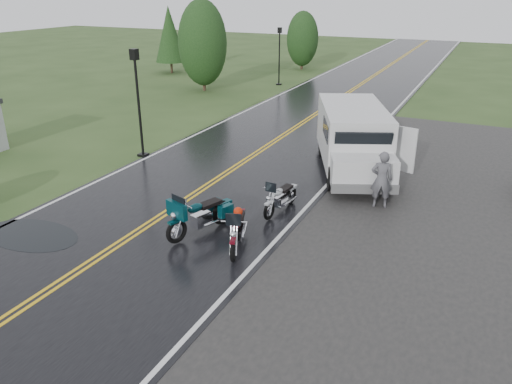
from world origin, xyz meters
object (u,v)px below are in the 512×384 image
motorcycle_teal (176,222)px  lamp_post_near_left (139,104)px  person_at_van (381,180)px  van_white (333,157)px  motorcycle_silver (269,204)px  motorcycle_red (233,241)px  lamp_post_far_left (279,56)px

motorcycle_teal → lamp_post_near_left: size_ratio=0.53×
motorcycle_teal → person_at_van: bearing=65.9°
motorcycle_teal → van_white: (2.65, 5.55, 0.55)m
motorcycle_teal → lamp_post_near_left: bearing=151.8°
motorcycle_silver → van_white: bearing=78.4°
motorcycle_red → person_at_van: bearing=42.5°
motorcycle_silver → person_at_van: (2.76, 2.46, 0.35)m
motorcycle_red → motorcycle_silver: motorcycle_red is taller
motorcycle_silver → van_white: 3.34m
lamp_post_near_left → motorcycle_red: bearing=-39.2°
motorcycle_silver → person_at_van: bearing=47.4°
motorcycle_teal → motorcycle_silver: motorcycle_teal is taller
van_white → lamp_post_near_left: bearing=154.8°
van_white → lamp_post_far_left: bearing=95.2°
motorcycle_teal → person_at_van: person_at_van is taller
motorcycle_silver → lamp_post_far_left: (-8.41, 20.66, 1.41)m
person_at_van → lamp_post_far_left: bearing=-73.6°
motorcycle_teal → lamp_post_far_left: size_ratio=0.58×
van_white → motorcycle_teal: bearing=-138.4°
motorcycle_red → lamp_post_near_left: 9.71m
motorcycle_teal → motorcycle_silver: 2.94m
van_white → lamp_post_near_left: 8.30m
motorcycle_red → motorcycle_silver: (-0.17, 2.61, -0.06)m
motorcycle_red → motorcycle_silver: 2.62m
motorcycle_red → person_at_van: 5.70m
motorcycle_red → van_white: 5.82m
motorcycle_teal → lamp_post_near_left: lamp_post_near_left is taller
van_white → lamp_post_far_left: 19.90m
motorcycle_silver → lamp_post_near_left: size_ratio=0.44×
motorcycle_silver → person_at_van: size_ratio=1.06×
lamp_post_near_left → lamp_post_far_left: 17.25m
person_at_van → lamp_post_near_left: size_ratio=0.42×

